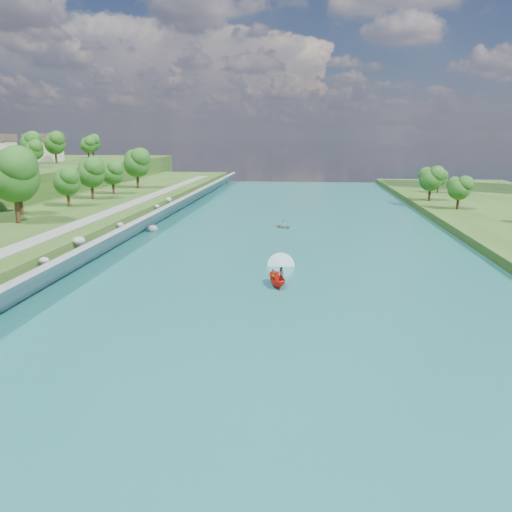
# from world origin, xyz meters

# --- Properties ---
(ground) EXTENTS (260.00, 260.00, 0.00)m
(ground) POSITION_xyz_m (0.00, 0.00, 0.00)
(ground) COLOR #2D5119
(ground) RESTS_ON ground
(river_water) EXTENTS (55.00, 240.00, 0.10)m
(river_water) POSITION_xyz_m (0.00, 20.00, 0.05)
(river_water) COLOR #1A5D64
(river_water) RESTS_ON ground
(ridge_west) EXTENTS (60.00, 120.00, 9.00)m
(ridge_west) POSITION_xyz_m (-82.50, 95.00, 4.50)
(ridge_west) COLOR #2D5119
(ridge_west) RESTS_ON ground
(riprap_bank) EXTENTS (4.67, 236.00, 4.29)m
(riprap_bank) POSITION_xyz_m (-25.86, 19.01, 1.81)
(riprap_bank) COLOR slate
(riprap_bank) RESTS_ON ground
(riverside_path) EXTENTS (3.00, 200.00, 0.10)m
(riverside_path) POSITION_xyz_m (-32.50, 20.00, 3.55)
(riverside_path) COLOR gray
(riverside_path) RESTS_ON berm_west
(ridge_houses) EXTENTS (29.50, 29.50, 8.40)m
(ridge_houses) POSITION_xyz_m (-88.67, 100.00, 13.31)
(ridge_houses) COLOR beige
(ridge_houses) RESTS_ON ridge_west
(trees_ridge) EXTENTS (21.12, 63.70, 10.55)m
(trees_ridge) POSITION_xyz_m (-72.47, 100.56, 13.86)
(trees_ridge) COLOR #1F4311
(trees_ridge) RESTS_ON ridge_west
(motorboat) EXTENTS (3.60, 18.94, 2.11)m
(motorboat) POSITION_xyz_m (-0.89, 9.11, 0.78)
(motorboat) COLOR red
(motorboat) RESTS_ON river_water
(raft) EXTENTS (3.97, 3.92, 1.47)m
(raft) POSITION_xyz_m (-1.92, 44.57, 0.46)
(raft) COLOR gray
(raft) RESTS_ON river_water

